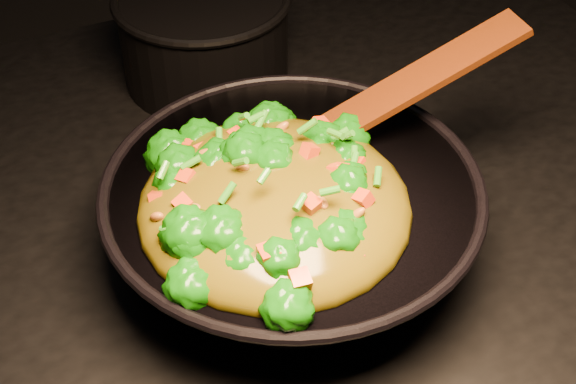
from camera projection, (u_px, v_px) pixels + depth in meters
name	position (u px, v px, depth m)	size (l,w,h in m)	color
wok	(292.00, 224.00, 0.80)	(0.36, 0.36, 0.10)	black
stir_fry	(274.00, 175.00, 0.71)	(0.25, 0.25, 0.09)	#126507
spatula	(393.00, 94.00, 0.80)	(0.29, 0.04, 0.01)	#371B08
back_pot	(205.00, 37.00, 1.04)	(0.22, 0.22, 0.12)	black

